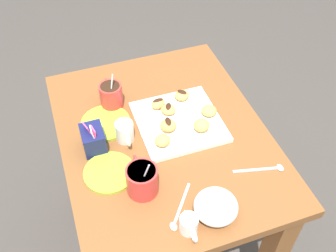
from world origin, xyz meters
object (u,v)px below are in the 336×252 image
sugar_caddy (93,139)px  beignet_0 (162,141)px  beignet_2 (168,110)px  dining_table (164,164)px  cream_pitcher_white (125,131)px  beignet_3 (209,111)px  coffee_mug_red_left (142,179)px  saucer_lime_left (106,123)px  saucer_lime_right (109,172)px  beignet_5 (168,126)px  beignet_4 (182,95)px  beignet_1 (202,125)px  pastry_plate_square (179,122)px  beignet_6 (158,104)px  coffee_mug_red_right (111,95)px  ice_cream_bowl (216,205)px  chocolate_sauce_pitcher (189,224)px

sugar_caddy → beignet_0: (-0.07, -0.21, -0.01)m
beignet_2 → dining_table: bearing=150.4°
cream_pitcher_white → beignet_3: (0.01, -0.30, -0.01)m
dining_table → coffee_mug_red_left: (-0.19, 0.13, 0.22)m
saucer_lime_left → saucer_lime_right: 0.21m
beignet_5 → beignet_4: bearing=-36.4°
saucer_lime_left → beignet_1: 0.33m
saucer_lime_right → beignet_0: (0.05, -0.19, 0.03)m
pastry_plate_square → saucer_lime_right: (-0.13, 0.28, -0.00)m
sugar_caddy → beignet_6: 0.27m
coffee_mug_red_left → cream_pitcher_white: 0.21m
dining_table → beignet_5: 0.20m
coffee_mug_red_right → beignet_4: (-0.07, -0.24, -0.02)m
beignet_6 → beignet_4: bearing=-81.3°
cream_pitcher_white → beignet_5: 0.15m
sugar_caddy → beignet_4: sugar_caddy is taller
saucer_lime_left → beignet_3: 0.36m
saucer_lime_left → pastry_plate_square: bearing=-108.7°
cream_pitcher_white → ice_cream_bowl: (-0.35, -0.17, 0.00)m
beignet_0 → beignet_1: beignet_1 is taller
ice_cream_bowl → beignet_4: 0.47m
saucer_lime_right → beignet_4: 0.40m
beignet_0 → beignet_3: 0.21m
beignet_2 → beignet_6: beignet_6 is taller
beignet_2 → beignet_4: (0.05, -0.07, -0.00)m
sugar_caddy → chocolate_sauce_pitcher: sugar_caddy is taller
ice_cream_bowl → pastry_plate_square: bearing=-3.9°
beignet_5 → beignet_6: (0.12, -0.00, -0.00)m
beignet_1 → beignet_6: bearing=34.5°
coffee_mug_red_right → saucer_lime_right: coffee_mug_red_right is taller
ice_cream_bowl → sugar_caddy: bearing=37.7°
dining_table → beignet_4: bearing=-41.2°
beignet_3 → beignet_6: bearing=60.0°
beignet_5 → coffee_mug_red_right: bearing=36.5°
beignet_6 → sugar_caddy: bearing=111.5°
coffee_mug_red_right → sugar_caddy: 0.21m
beignet_1 → beignet_4: bearing=2.9°
pastry_plate_square → beignet_2: bearing=25.5°
saucer_lime_left → beignet_2: size_ratio=3.22×
pastry_plate_square → beignet_0: bearing=133.9°
ice_cream_bowl → coffee_mug_red_right: bearing=17.8°
cream_pitcher_white → beignet_0: 0.13m
chocolate_sauce_pitcher → beignet_0: chocolate_sauce_pitcher is taller
pastry_plate_square → saucer_lime_right: 0.31m
beignet_2 → beignet_3: (-0.05, -0.13, -0.00)m
dining_table → sugar_caddy: size_ratio=8.16×
ice_cream_bowl → beignet_2: bearing=-0.4°
sugar_caddy → saucer_lime_left: (0.09, -0.06, -0.04)m
cream_pitcher_white → beignet_1: bearing=-102.3°
coffee_mug_red_left → beignet_4: bearing=-37.3°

